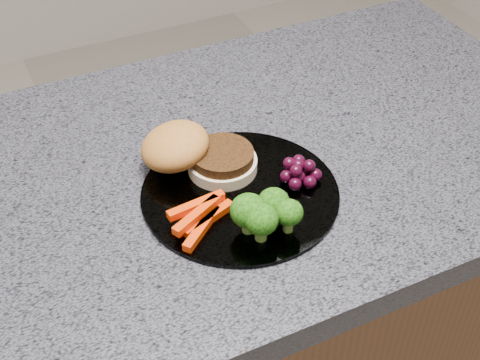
# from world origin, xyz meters

# --- Properties ---
(countertop) EXTENTS (1.20, 0.60, 0.04)m
(countertop) POSITION_xyz_m (0.00, 0.00, 0.88)
(countertop) COLOR #53525E
(countertop) RESTS_ON island_cabinet
(plate) EXTENTS (0.26, 0.26, 0.01)m
(plate) POSITION_xyz_m (0.04, -0.08, 0.90)
(plate) COLOR white
(plate) RESTS_ON countertop
(burger) EXTENTS (0.18, 0.16, 0.05)m
(burger) POSITION_xyz_m (0.00, -0.00, 0.93)
(burger) COLOR beige
(burger) RESTS_ON plate
(carrot_sticks) EXTENTS (0.09, 0.08, 0.02)m
(carrot_sticks) POSITION_xyz_m (-0.03, -0.11, 0.92)
(carrot_sticks) COLOR #E53403
(carrot_sticks) RESTS_ON plate
(broccoli) EXTENTS (0.08, 0.06, 0.05)m
(broccoli) POSITION_xyz_m (0.04, -0.15, 0.94)
(broccoli) COLOR olive
(broccoli) RESTS_ON plate
(grape_bunch) EXTENTS (0.05, 0.05, 0.03)m
(grape_bunch) POSITION_xyz_m (0.12, -0.09, 0.92)
(grape_bunch) COLOR black
(grape_bunch) RESTS_ON plate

